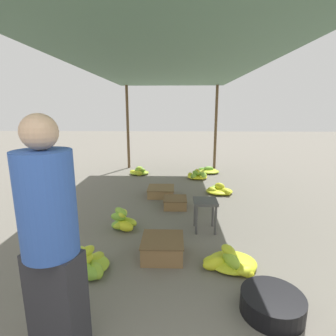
{
  "coord_description": "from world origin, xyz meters",
  "views": [
    {
      "loc": [
        0.11,
        -1.17,
        1.75
      ],
      "look_at": [
        0.0,
        2.83,
        0.85
      ],
      "focal_mm": 28.0,
      "sensor_mm": 36.0,
      "label": 1
    }
  ],
  "objects": [
    {
      "name": "banana_pile_left_1",
      "position": [
        -0.89,
        5.73,
        0.08
      ],
      "size": [
        0.56,
        0.49,
        0.22
      ],
      "color": "#ADCA2D",
      "rests_on": "ground"
    },
    {
      "name": "canopy_post_back_right",
      "position": [
        1.29,
        6.59,
        1.21
      ],
      "size": [
        0.08,
        0.08,
        2.42
      ],
      "primitive_type": "cylinder",
      "color": "brown",
      "rests_on": "ground"
    },
    {
      "name": "stool",
      "position": [
        0.55,
        2.42,
        0.37
      ],
      "size": [
        0.34,
        0.34,
        0.46
      ],
      "color": "#4C4C4C",
      "rests_on": "ground"
    },
    {
      "name": "basin_black",
      "position": [
        0.96,
        0.82,
        0.09
      ],
      "size": [
        0.54,
        0.54,
        0.18
      ],
      "color": "black",
      "rests_on": "ground"
    },
    {
      "name": "crate_mid",
      "position": [
        0.12,
        3.31,
        0.09
      ],
      "size": [
        0.42,
        0.42,
        0.18
      ],
      "color": "olive",
      "rests_on": "ground"
    },
    {
      "name": "crate_near",
      "position": [
        -0.18,
        3.97,
        0.09
      ],
      "size": [
        0.54,
        0.54,
        0.18
      ],
      "color": "#9E7A4C",
      "rests_on": "ground"
    },
    {
      "name": "canopy_tarp",
      "position": [
        0.0,
        3.45,
        2.44
      ],
      "size": [
        2.99,
        6.69,
        0.04
      ],
      "primitive_type": "cube",
      "color": "#567A60",
      "rests_on": "canopy_post_front_left"
    },
    {
      "name": "banana_pile_right_2",
      "position": [
        1.04,
        4.17,
        0.07
      ],
      "size": [
        0.56,
        0.58,
        0.23
      ],
      "color": "yellow",
      "rests_on": "ground"
    },
    {
      "name": "crate_far",
      "position": [
        -0.03,
        1.69,
        0.12
      ],
      "size": [
        0.5,
        0.5,
        0.24
      ],
      "color": "olive",
      "rests_on": "ground"
    },
    {
      "name": "banana_pile_left_2",
      "position": [
        -0.65,
        2.43,
        0.12
      ],
      "size": [
        0.45,
        0.42,
        0.31
      ],
      "color": "#B6CD2C",
      "rests_on": "ground"
    },
    {
      "name": "banana_pile_right_0",
      "position": [
        0.74,
        1.49,
        0.07
      ],
      "size": [
        0.64,
        0.56,
        0.22
      ],
      "color": "#CAD528",
      "rests_on": "ground"
    },
    {
      "name": "banana_pile_left_0",
      "position": [
        -0.85,
        1.38,
        0.08
      ],
      "size": [
        0.56,
        0.55,
        0.27
      ],
      "color": "#C3D229",
      "rests_on": "ground"
    },
    {
      "name": "canopy_post_back_left",
      "position": [
        -1.29,
        6.59,
        1.21
      ],
      "size": [
        0.08,
        0.08,
        2.42
      ],
      "primitive_type": "cylinder",
      "color": "brown",
      "rests_on": "ground"
    },
    {
      "name": "banana_pile_right_3",
      "position": [
        1.05,
        5.99,
        0.06
      ],
      "size": [
        0.56,
        0.5,
        0.19
      ],
      "color": "#C5D329",
      "rests_on": "ground"
    },
    {
      "name": "vendor_foreground",
      "position": [
        -0.71,
        0.4,
        0.9
      ],
      "size": [
        0.46,
        0.46,
        1.72
      ],
      "color": "#2D2D33",
      "rests_on": "ground"
    },
    {
      "name": "banana_pile_right_1",
      "position": [
        0.69,
        5.34,
        0.08
      ],
      "size": [
        0.55,
        0.5,
        0.26
      ],
      "color": "yellow",
      "rests_on": "ground"
    }
  ]
}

